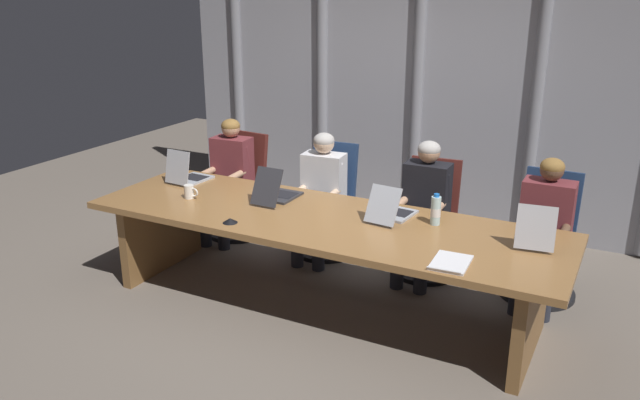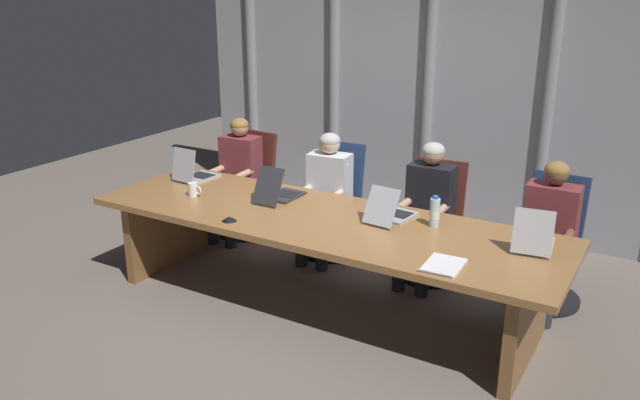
{
  "view_description": "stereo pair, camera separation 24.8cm",
  "coord_description": "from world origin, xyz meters",
  "px_view_note": "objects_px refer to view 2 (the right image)",
  "views": [
    {
      "loc": [
        2.03,
        -3.94,
        2.39
      ],
      "look_at": [
        -0.05,
        0.09,
        0.83
      ],
      "focal_mm": 35.94,
      "sensor_mm": 36.0,
      "label": 1
    },
    {
      "loc": [
        2.25,
        -3.82,
        2.39
      ],
      "look_at": [
        -0.05,
        0.09,
        0.83
      ],
      "focal_mm": 35.94,
      "sensor_mm": 36.0,
      "label": 2
    }
  ],
  "objects_px": {
    "office_chair_center": "(432,233)",
    "office_chair_right_mid": "(547,255)",
    "laptop_center": "(391,212)",
    "person_center": "(427,205)",
    "laptop_left_end": "(194,173)",
    "spiral_notepad": "(443,266)",
    "water_bottle_primary": "(435,213)",
    "office_chair_left_end": "(248,195)",
    "laptop_right_mid": "(533,240)",
    "coffee_mug_near": "(193,189)",
    "person_left_mid": "(325,189)",
    "office_chair_left_mid": "(333,212)",
    "person_left_end": "(236,172)",
    "person_right_mid": "(548,228)",
    "laptop_left_mid": "(280,192)",
    "conference_mic_left_side": "(229,219)"
  },
  "relations": [
    {
      "from": "office_chair_center",
      "to": "office_chair_right_mid",
      "type": "relative_size",
      "value": 0.98
    },
    {
      "from": "laptop_center",
      "to": "person_center",
      "type": "distance_m",
      "value": 0.64
    },
    {
      "from": "laptop_left_end",
      "to": "spiral_notepad",
      "type": "xyz_separation_m",
      "value": [
        2.52,
        -0.63,
        -0.05
      ]
    },
    {
      "from": "person_center",
      "to": "office_chair_center",
      "type": "bearing_deg",
      "value": 177.42
    },
    {
      "from": "water_bottle_primary",
      "to": "office_chair_center",
      "type": "bearing_deg",
      "value": 110.37
    },
    {
      "from": "office_chair_center",
      "to": "office_chair_left_end",
      "type": "bearing_deg",
      "value": -94.87
    },
    {
      "from": "laptop_right_mid",
      "to": "spiral_notepad",
      "type": "relative_size",
      "value": 1.31
    },
    {
      "from": "office_chair_left_end",
      "to": "office_chair_right_mid",
      "type": "bearing_deg",
      "value": 95.57
    },
    {
      "from": "coffee_mug_near",
      "to": "laptop_right_mid",
      "type": "bearing_deg",
      "value": 6.58
    },
    {
      "from": "coffee_mug_near",
      "to": "spiral_notepad",
      "type": "relative_size",
      "value": 0.41
    },
    {
      "from": "person_left_mid",
      "to": "office_chair_left_mid",
      "type": "bearing_deg",
      "value": 178.15
    },
    {
      "from": "person_left_end",
      "to": "coffee_mug_near",
      "type": "relative_size",
      "value": 9.03
    },
    {
      "from": "person_center",
      "to": "coffee_mug_near",
      "type": "bearing_deg",
      "value": -60.95
    },
    {
      "from": "office_chair_left_mid",
      "to": "office_chair_center",
      "type": "xyz_separation_m",
      "value": [
        0.97,
        -0.0,
        -0.01
      ]
    },
    {
      "from": "laptop_right_mid",
      "to": "spiral_notepad",
      "type": "bearing_deg",
      "value": 137.94
    },
    {
      "from": "person_right_mid",
      "to": "water_bottle_primary",
      "type": "distance_m",
      "value": 0.92
    },
    {
      "from": "laptop_left_mid",
      "to": "person_left_mid",
      "type": "height_order",
      "value": "person_left_mid"
    },
    {
      "from": "office_chair_left_mid",
      "to": "coffee_mug_near",
      "type": "bearing_deg",
      "value": -34.53
    },
    {
      "from": "person_right_mid",
      "to": "conference_mic_left_side",
      "type": "xyz_separation_m",
      "value": [
        -1.99,
        -1.26,
        0.11
      ]
    },
    {
      "from": "spiral_notepad",
      "to": "coffee_mug_near",
      "type": "bearing_deg",
      "value": 170.14
    },
    {
      "from": "office_chair_left_mid",
      "to": "office_chair_right_mid",
      "type": "height_order",
      "value": "office_chair_left_mid"
    },
    {
      "from": "person_center",
      "to": "coffee_mug_near",
      "type": "xyz_separation_m",
      "value": [
        -1.64,
        -0.95,
        0.13
      ]
    },
    {
      "from": "laptop_center",
      "to": "office_chair_left_mid",
      "type": "bearing_deg",
      "value": 55.47
    },
    {
      "from": "laptop_left_end",
      "to": "office_chair_right_mid",
      "type": "relative_size",
      "value": 0.39
    },
    {
      "from": "person_left_mid",
      "to": "laptop_center",
      "type": "bearing_deg",
      "value": 50.36
    },
    {
      "from": "laptop_left_end",
      "to": "person_center",
      "type": "distance_m",
      "value": 2.03
    },
    {
      "from": "laptop_right_mid",
      "to": "office_chair_left_end",
      "type": "distance_m",
      "value": 3.07
    },
    {
      "from": "office_chair_center",
      "to": "coffee_mug_near",
      "type": "relative_size",
      "value": 7.47
    },
    {
      "from": "laptop_center",
      "to": "laptop_right_mid",
      "type": "xyz_separation_m",
      "value": [
        1.02,
        -0.02,
        0.01
      ]
    },
    {
      "from": "coffee_mug_near",
      "to": "person_right_mid",
      "type": "bearing_deg",
      "value": 20.03
    },
    {
      "from": "laptop_left_end",
      "to": "laptop_right_mid",
      "type": "height_order",
      "value": "same"
    },
    {
      "from": "person_left_end",
      "to": "office_chair_left_mid",
      "type": "bearing_deg",
      "value": 95.38
    },
    {
      "from": "office_chair_center",
      "to": "spiral_notepad",
      "type": "relative_size",
      "value": 3.03
    },
    {
      "from": "laptop_left_end",
      "to": "office_chair_left_end",
      "type": "xyz_separation_m",
      "value": [
        -0.01,
        0.76,
        -0.42
      ]
    },
    {
      "from": "laptop_right_mid",
      "to": "conference_mic_left_side",
      "type": "relative_size",
      "value": 3.77
    },
    {
      "from": "laptop_right_mid",
      "to": "person_center",
      "type": "distance_m",
      "value": 1.19
    },
    {
      "from": "laptop_right_mid",
      "to": "office_chair_left_end",
      "type": "bearing_deg",
      "value": 67.16
    },
    {
      "from": "water_bottle_primary",
      "to": "laptop_center",
      "type": "bearing_deg",
      "value": -176.62
    },
    {
      "from": "office_chair_left_mid",
      "to": "office_chair_left_end",
      "type": "bearing_deg",
      "value": -93.19
    },
    {
      "from": "laptop_left_mid",
      "to": "office_chair_right_mid",
      "type": "height_order",
      "value": "laptop_left_mid"
    },
    {
      "from": "person_left_mid",
      "to": "water_bottle_primary",
      "type": "xyz_separation_m",
      "value": [
        1.24,
        -0.61,
        0.2
      ]
    },
    {
      "from": "laptop_left_end",
      "to": "office_chair_left_mid",
      "type": "height_order",
      "value": "laptop_left_end"
    },
    {
      "from": "coffee_mug_near",
      "to": "water_bottle_primary",
      "type": "bearing_deg",
      "value": 9.97
    },
    {
      "from": "office_chair_left_mid",
      "to": "laptop_left_mid",
      "type": "bearing_deg",
      "value": -5.2
    },
    {
      "from": "person_right_mid",
      "to": "coffee_mug_near",
      "type": "distance_m",
      "value": 2.77
    },
    {
      "from": "laptop_right_mid",
      "to": "coffee_mug_near",
      "type": "distance_m",
      "value": 2.65
    },
    {
      "from": "laptop_right_mid",
      "to": "office_chair_right_mid",
      "type": "height_order",
      "value": "laptop_right_mid"
    },
    {
      "from": "laptop_left_mid",
      "to": "office_chair_right_mid",
      "type": "bearing_deg",
      "value": -66.37
    },
    {
      "from": "conference_mic_left_side",
      "to": "office_chair_left_end",
      "type": "bearing_deg",
      "value": 122.6
    },
    {
      "from": "person_center",
      "to": "conference_mic_left_side",
      "type": "height_order",
      "value": "person_center"
    }
  ]
}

